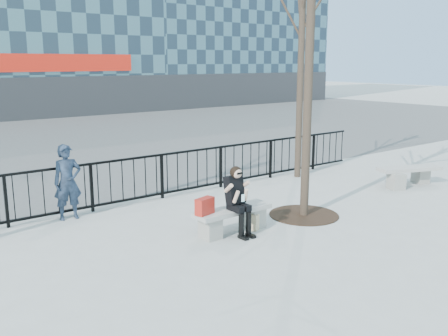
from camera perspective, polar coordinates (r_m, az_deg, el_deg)
ground at (r=9.86m, az=1.03°, el=-7.34°), size 120.00×120.00×0.00m
street_surface at (r=23.22m, az=-22.93°, el=3.03°), size 60.00×23.00×0.01m
railing at (r=12.09m, az=-7.92°, el=-1.05°), size 14.00×0.06×1.10m
tree_grate at (r=11.02m, az=9.10°, el=-5.31°), size 1.50×1.50×0.02m
bench_main at (r=9.76m, az=1.03°, el=-5.67°), size 1.65×0.46×0.49m
bench_second at (r=14.26m, az=20.39°, el=-0.66°), size 1.74×0.49×0.52m
seated_woman at (r=9.54m, az=1.65°, el=-3.79°), size 0.50×0.64×1.34m
handbag at (r=9.29m, az=-2.22°, el=-4.38°), size 0.41×0.27×0.31m
shopping_bag at (r=10.02m, az=3.76°, el=-6.07°), size 0.36×0.25×0.32m
standing_man at (r=10.95m, az=-17.45°, el=-1.56°), size 0.62×0.45×1.60m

